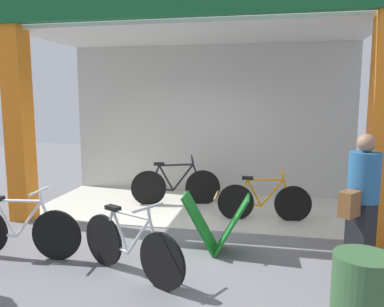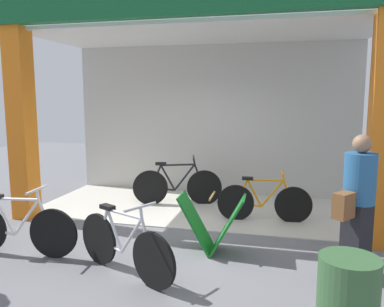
% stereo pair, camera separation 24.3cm
% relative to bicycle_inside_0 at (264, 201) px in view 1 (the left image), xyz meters
% --- Properties ---
extents(ground_plane, '(20.13, 20.13, 0.00)m').
position_rel_bicycle_inside_0_xyz_m(ground_plane, '(-1.24, -0.72, -0.35)').
color(ground_plane, slate).
rests_on(ground_plane, ground).
extents(shop_facade, '(6.27, 2.84, 3.89)m').
position_rel_bicycle_inside_0_xyz_m(shop_facade, '(-1.24, 0.71, 1.76)').
color(shop_facade, beige).
rests_on(shop_facade, ground).
extents(bicycle_inside_0, '(1.59, 0.44, 0.88)m').
position_rel_bicycle_inside_0_xyz_m(bicycle_inside_0, '(0.00, 0.00, 0.00)').
color(bicycle_inside_0, black).
rests_on(bicycle_inside_0, ground).
extents(bicycle_inside_1, '(1.71, 0.55, 0.96)m').
position_rel_bicycle_inside_0_xyz_m(bicycle_inside_1, '(-1.72, 0.67, 0.04)').
color(bicycle_inside_1, black).
rests_on(bicycle_inside_1, ground).
extents(bicycle_parked_0, '(1.50, 0.82, 0.92)m').
position_rel_bicycle_inside_0_xyz_m(bicycle_parked_0, '(-1.50, -2.43, 0.02)').
color(bicycle_parked_0, black).
rests_on(bicycle_parked_0, ground).
extents(bicycle_parked_1, '(1.70, 0.47, 0.93)m').
position_rel_bicycle_inside_0_xyz_m(bicycle_parked_1, '(-3.14, -2.20, 0.02)').
color(bicycle_parked_1, black).
rests_on(bicycle_parked_1, ground).
extents(sandwich_board_sign, '(0.91, 0.49, 0.82)m').
position_rel_bicycle_inside_0_xyz_m(sandwich_board_sign, '(-0.62, -1.49, 0.05)').
color(sandwich_board_sign, '#197226').
rests_on(sandwich_board_sign, ground).
extents(pedestrian_0, '(0.58, 0.65, 1.70)m').
position_rel_bicycle_inside_0_xyz_m(pedestrian_0, '(1.16, -1.83, 0.54)').
color(pedestrian_0, black).
rests_on(pedestrian_0, ground).
extents(trash_bin, '(0.49, 0.49, 0.86)m').
position_rel_bicycle_inside_0_xyz_m(trash_bin, '(0.85, -3.39, 0.08)').
color(trash_bin, '#335933').
rests_on(trash_bin, ground).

